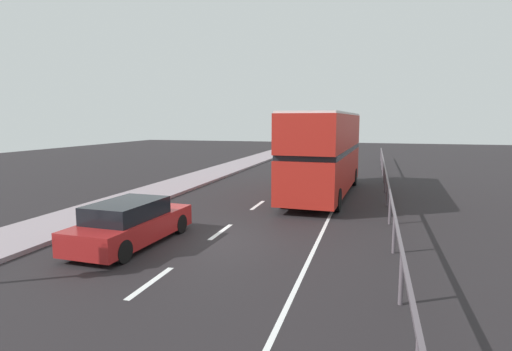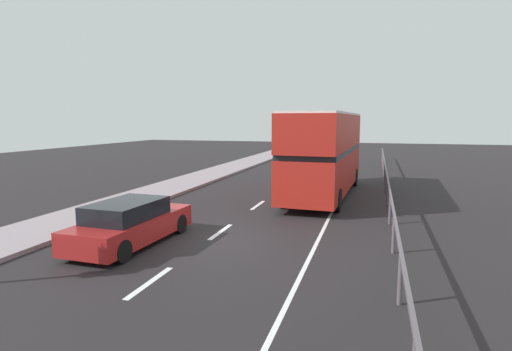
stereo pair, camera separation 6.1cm
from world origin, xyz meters
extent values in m
cube|color=black|center=(0.00, 0.00, -0.05)|extent=(73.89, 120.00, 0.10)
cube|color=gray|center=(-5.94, 0.00, 0.07)|extent=(2.82, 80.00, 0.14)
cube|color=silver|center=(0.00, -3.63, 0.00)|extent=(0.16, 2.04, 0.01)
cube|color=silver|center=(0.00, 1.04, 0.00)|extent=(0.16, 2.04, 0.01)
cube|color=silver|center=(0.00, 5.72, 0.00)|extent=(0.16, 2.04, 0.01)
cube|color=silver|center=(0.00, 10.39, 0.00)|extent=(0.16, 2.04, 0.01)
cube|color=silver|center=(0.00, 15.06, 0.00)|extent=(0.16, 2.04, 0.01)
cube|color=silver|center=(0.00, 19.74, 0.00)|extent=(0.16, 2.04, 0.01)
cube|color=silver|center=(0.00, 24.41, 0.00)|extent=(0.16, 2.04, 0.01)
cube|color=silver|center=(0.00, 29.08, 0.00)|extent=(0.16, 2.04, 0.01)
cube|color=silver|center=(3.36, 9.00, 0.00)|extent=(0.12, 46.00, 0.01)
cube|color=#564C53|center=(5.62, 9.00, 1.08)|extent=(0.08, 42.00, 0.08)
cylinder|color=#564C53|center=(5.62, -3.25, 0.54)|extent=(0.10, 0.10, 1.08)
cylinder|color=#564C53|center=(5.62, 0.25, 0.54)|extent=(0.10, 0.10, 1.08)
cylinder|color=#564C53|center=(5.62, 3.75, 0.54)|extent=(0.10, 0.10, 1.08)
cylinder|color=#564C53|center=(5.62, 7.25, 0.54)|extent=(0.10, 0.10, 1.08)
cylinder|color=#564C53|center=(5.62, 10.75, 0.54)|extent=(0.10, 0.10, 1.08)
cylinder|color=#564C53|center=(5.62, 14.25, 0.54)|extent=(0.10, 0.10, 1.08)
cylinder|color=#564C53|center=(5.62, 17.75, 0.54)|extent=(0.10, 0.10, 1.08)
cylinder|color=#564C53|center=(5.62, 21.25, 0.54)|extent=(0.10, 0.10, 1.08)
cylinder|color=#564C53|center=(5.62, 24.75, 0.54)|extent=(0.10, 0.10, 1.08)
cylinder|color=#564C53|center=(5.62, 28.25, 0.54)|extent=(0.10, 0.10, 1.08)
cube|color=#AB1F17|center=(2.58, 8.99, 1.27)|extent=(2.97, 10.52, 1.85)
cube|color=black|center=(2.58, 8.99, 2.32)|extent=(2.97, 10.11, 0.24)
cube|color=#AB1F17|center=(2.58, 8.99, 3.26)|extent=(2.97, 10.52, 1.64)
cube|color=silver|center=(2.58, 8.99, 4.13)|extent=(2.91, 10.31, 0.10)
cube|color=black|center=(2.81, 14.17, 1.37)|extent=(2.25, 0.14, 1.29)
cube|color=yellow|center=(2.81, 14.17, 3.67)|extent=(1.50, 0.11, 0.28)
cylinder|color=black|center=(1.60, 12.85, 0.50)|extent=(0.32, 1.01, 1.00)
cylinder|color=black|center=(3.90, 12.74, 0.50)|extent=(0.32, 1.01, 1.00)
cylinder|color=black|center=(1.26, 5.44, 0.50)|extent=(0.32, 1.01, 1.00)
cylinder|color=black|center=(3.56, 5.33, 0.50)|extent=(0.32, 1.01, 1.00)
cube|color=maroon|center=(-2.14, -1.02, 0.52)|extent=(1.96, 4.61, 0.68)
cube|color=black|center=(-2.15, -1.25, 1.12)|extent=(1.66, 2.56, 0.52)
cube|color=red|center=(-3.02, -3.23, 0.69)|extent=(0.16, 0.07, 0.12)
cube|color=red|center=(-1.46, -3.30, 0.69)|extent=(0.16, 0.07, 0.12)
cylinder|color=black|center=(-2.87, 0.58, 0.32)|extent=(0.23, 0.65, 0.64)
cylinder|color=black|center=(-1.27, 0.51, 0.32)|extent=(0.23, 0.65, 0.64)
cylinder|color=black|center=(-3.01, -2.56, 0.32)|extent=(0.23, 0.65, 0.64)
cylinder|color=black|center=(-1.41, -2.63, 0.32)|extent=(0.23, 0.65, 0.64)
camera|label=1|loc=(4.98, -11.98, 3.82)|focal=29.13mm
camera|label=2|loc=(5.03, -11.97, 3.82)|focal=29.13mm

